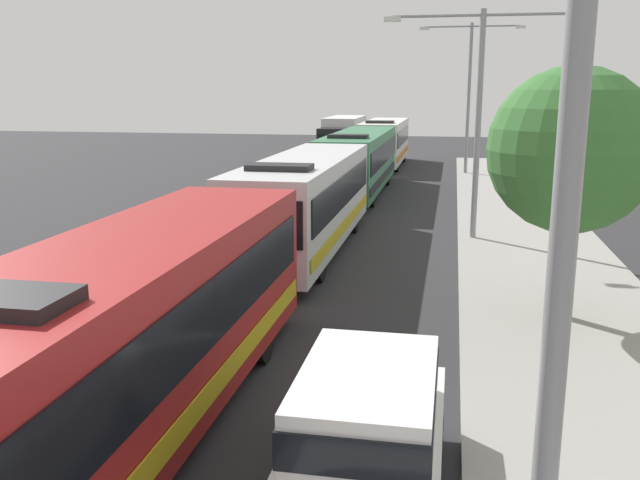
# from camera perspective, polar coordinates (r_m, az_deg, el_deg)

# --- Properties ---
(bus_lead) EXTENTS (2.58, 10.86, 3.21)m
(bus_lead) POSITION_cam_1_polar(r_m,az_deg,el_deg) (10.82, -15.00, -7.01)
(bus_lead) COLOR maroon
(bus_lead) RESTS_ON ground_plane
(bus_second_in_line) EXTENTS (2.58, 11.54, 3.21)m
(bus_second_in_line) POSITION_cam_1_polar(r_m,az_deg,el_deg) (22.22, -1.15, 3.36)
(bus_second_in_line) COLOR silver
(bus_second_in_line) RESTS_ON ground_plane
(bus_middle) EXTENTS (2.58, 12.38, 3.21)m
(bus_middle) POSITION_cam_1_polar(r_m,az_deg,el_deg) (34.58, 3.26, 6.64)
(bus_middle) COLOR #33724C
(bus_middle) RESTS_ON ground_plane
(bus_fourth_in_line) EXTENTS (2.58, 10.54, 3.21)m
(bus_fourth_in_line) POSITION_cam_1_polar(r_m,az_deg,el_deg) (47.33, 5.39, 8.19)
(bus_fourth_in_line) COLOR silver
(bus_fourth_in_line) RESTS_ON ground_plane
(white_suv) EXTENTS (1.86, 4.75, 1.90)m
(white_suv) POSITION_cam_1_polar(r_m,az_deg,el_deg) (8.74, 3.83, -16.19)
(white_suv) COLOR white
(white_suv) RESTS_ON ground_plane
(box_truck_oncoming) EXTENTS (2.35, 8.39, 3.15)m
(box_truck_oncoming) POSITION_cam_1_polar(r_m,az_deg,el_deg) (50.56, 1.94, 8.54)
(box_truck_oncoming) COLOR black
(box_truck_oncoming) RESTS_ON ground_plane
(streetlamp_near) EXTENTS (6.29, 0.28, 8.16)m
(streetlamp_near) POSITION_cam_1_polar(r_m,az_deg,el_deg) (5.06, 20.44, 11.24)
(streetlamp_near) COLOR gray
(streetlamp_near) RESTS_ON sidewalk
(streetlamp_mid) EXTENTS (6.47, 0.28, 7.60)m
(streetlamp_mid) POSITION_cam_1_polar(r_m,az_deg,el_deg) (23.93, 13.11, 11.40)
(streetlamp_mid) COLOR gray
(streetlamp_mid) RESTS_ON sidewalk
(streetlamp_far) EXTENTS (6.06, 0.28, 8.81)m
(streetlamp_far) POSITION_cam_1_polar(r_m,az_deg,el_deg) (42.83, 12.31, 12.63)
(streetlamp_far) COLOR gray
(streetlamp_far) RESTS_ON sidewalk
(roadside_tree) EXTENTS (3.62, 3.62, 5.58)m
(roadside_tree) POSITION_cam_1_polar(r_m,az_deg,el_deg) (15.90, 20.18, 6.98)
(roadside_tree) COLOR #4C3823
(roadside_tree) RESTS_ON sidewalk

